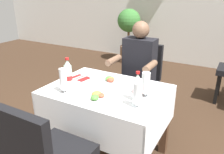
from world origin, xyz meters
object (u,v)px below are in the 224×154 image
potted_plant_corner (129,30)px  beer_glass_left (137,94)px  cola_bottle_primary (68,74)px  beer_glass_right (63,80)px  beer_glass_middle (146,84)px  napkin_cutlery_set (80,78)px  main_dining_table (107,106)px  plate_far_diner (110,80)px  cola_bottle_secondary (137,88)px  seated_diner_far (137,70)px  plate_near_camera (95,96)px  chair_far_diner_seat (140,80)px

potted_plant_corner → beer_glass_left: bearing=-63.5°
cola_bottle_primary → beer_glass_right: bearing=-70.1°
beer_glass_middle → napkin_cutlery_set: size_ratio=1.09×
main_dining_table → cola_bottle_primary: cola_bottle_primary is taller
plate_far_diner → beer_glass_left: beer_glass_left is taller
cola_bottle_secondary → napkin_cutlery_set: (-0.70, 0.18, -0.10)m
beer_glass_right → napkin_cutlery_set: 0.37m
napkin_cutlery_set → seated_diner_far: bearing=57.5°
potted_plant_corner → beer_glass_middle: bearing=-62.1°
seated_diner_far → plate_near_camera: size_ratio=5.66×
plate_far_diner → beer_glass_middle: bearing=-17.1°
seated_diner_far → plate_far_diner: bearing=-97.0°
main_dining_table → napkin_cutlery_set: bearing=165.5°
plate_near_camera → beer_glass_middle: (0.35, 0.23, 0.10)m
potted_plant_corner → seated_diner_far: bearing=-62.3°
plate_near_camera → plate_far_diner: plate_far_diner is taller
plate_near_camera → beer_glass_left: size_ratio=1.10×
beer_glass_middle → cola_bottle_primary: size_ratio=0.76×
plate_far_diner → napkin_cutlery_set: size_ratio=1.15×
plate_far_diner → beer_glass_right: (-0.22, -0.41, 0.10)m
plate_far_diner → cola_bottle_primary: 0.41m
beer_glass_middle → potted_plant_corner: size_ratio=0.18×
beer_glass_right → napkin_cutlery_set: beer_glass_right is taller
beer_glass_middle → potted_plant_corner: 3.35m
plate_far_diner → potted_plant_corner: size_ratio=0.19×
cola_bottle_secondary → beer_glass_right: bearing=-164.9°
beer_glass_left → cola_bottle_secondary: cola_bottle_secondary is taller
chair_far_diner_seat → napkin_cutlery_set: chair_far_diner_seat is taller
beer_glass_left → cola_bottle_primary: 0.70m
main_dining_table → beer_glass_left: bearing=-25.9°
beer_glass_middle → cola_bottle_primary: (-0.69, -0.16, 0.01)m
chair_far_diner_seat → beer_glass_left: chair_far_diner_seat is taller
chair_far_diner_seat → plate_near_camera: (0.02, -0.99, 0.20)m
cola_bottle_secondary → cola_bottle_primary: bearing=-175.7°
chair_far_diner_seat → beer_glass_middle: (0.36, -0.76, 0.30)m
plate_near_camera → cola_bottle_primary: size_ratio=0.79×
beer_glass_left → potted_plant_corner: size_ratio=0.17×
beer_glass_left → cola_bottle_secondary: 0.11m
seated_diner_far → beer_glass_middle: bearing=-61.4°
cola_bottle_secondary → seated_diner_far: bearing=113.2°
main_dining_table → cola_bottle_primary: bearing=-157.0°
main_dining_table → seated_diner_far: 0.69m
plate_far_diner → potted_plant_corner: potted_plant_corner is taller
napkin_cutlery_set → potted_plant_corner: size_ratio=0.16×
seated_diner_far → main_dining_table: bearing=-90.7°
plate_near_camera → plate_far_diner: (-0.07, 0.36, 0.00)m
plate_near_camera → potted_plant_corner: potted_plant_corner is taller
main_dining_table → napkin_cutlery_set: size_ratio=5.45×
main_dining_table → plate_near_camera: bearing=-85.8°
beer_glass_middle → potted_plant_corner: potted_plant_corner is taller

